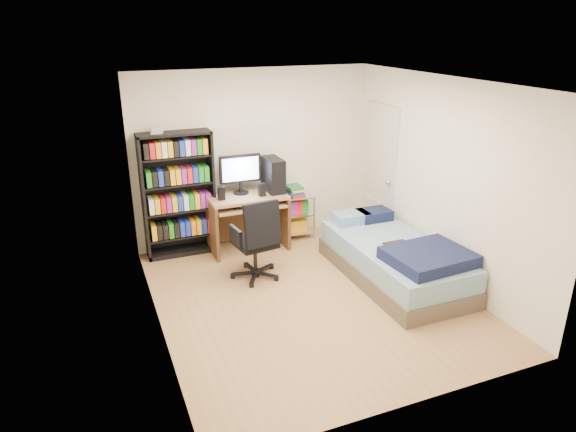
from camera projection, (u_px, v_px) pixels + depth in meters
name	position (u px, v px, depth m)	size (l,w,h in m)	color
room	(312.00, 198.00, 5.68)	(3.58, 4.08, 2.58)	#A67F53
media_shelf	(178.00, 193.00, 7.00)	(0.97, 0.32, 1.80)	black
computer_desk	(253.00, 198.00, 7.27)	(1.08, 0.63, 1.37)	#A17853
office_chair	(257.00, 253.00, 6.47)	(0.71, 0.71, 1.07)	black
wire_cart	(295.00, 204.00, 7.67)	(0.54, 0.42, 0.82)	silver
bed	(395.00, 259.00, 6.48)	(1.08, 2.16, 0.62)	brown
door	(380.00, 173.00, 7.55)	(0.12, 0.80, 2.00)	silver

